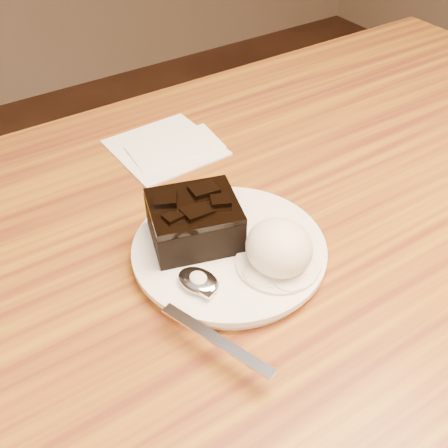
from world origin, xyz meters
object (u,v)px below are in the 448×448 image
plate (229,252)px  spoon (198,282)px  napkin (165,147)px  brownie (194,224)px  ice_cream_scoop (279,248)px  dining_table (294,403)px

plate → spoon: (-0.06, -0.03, 0.01)m
plate → napkin: 0.23m
plate → napkin: bearing=78.6°
spoon → plate: bearing=9.2°
plate → brownie: brownie is taller
brownie → ice_cream_scoop: 0.09m
plate → brownie: bearing=128.7°
dining_table → plate: 0.40m
brownie → plate: bearing=-51.3°
brownie → napkin: brownie is taller
dining_table → napkin: size_ratio=9.08×
brownie → napkin: (0.07, 0.19, -0.04)m
dining_table → ice_cream_scoop: (-0.09, -0.03, 0.42)m
brownie → spoon: (-0.03, -0.06, -0.02)m
spoon → napkin: (0.10, 0.25, -0.02)m
ice_cream_scoop → napkin: 0.28m
plate → ice_cream_scoop: 0.06m
dining_table → ice_cream_scoop: bearing=-160.8°
napkin → plate: bearing=-101.4°
brownie → spoon: brownie is taller
ice_cream_scoop → spoon: 0.09m
dining_table → napkin: (-0.07, 0.24, 0.38)m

